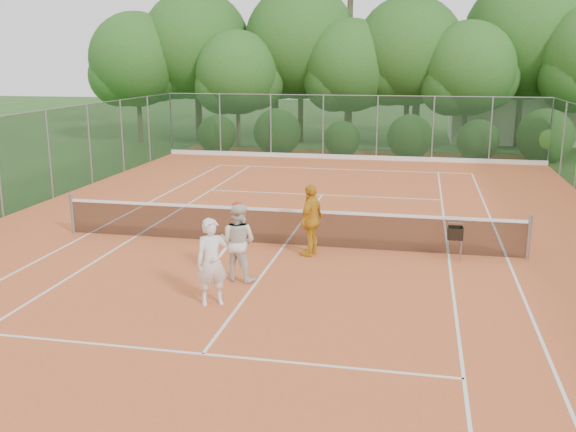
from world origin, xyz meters
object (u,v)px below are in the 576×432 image
object	(u,v)px
player_white	(212,262)
ball_hopper	(455,234)
player_center_grp	(238,242)
player_yellow	(311,220)

from	to	relation	value
player_white	ball_hopper	distance (m)	6.19
player_center_grp	ball_hopper	bearing A→B (deg)	28.26
ball_hopper	player_center_grp	bearing A→B (deg)	-149.35
player_white	player_center_grp	world-z (taller)	player_center_grp
player_white	player_yellow	world-z (taller)	player_yellow
player_center_grp	ball_hopper	size ratio (longest dim) A/B	2.21
player_center_grp	ball_hopper	world-z (taller)	player_center_grp
player_white	player_center_grp	bearing A→B (deg)	57.29
player_white	ball_hopper	size ratio (longest dim) A/B	2.19
player_white	player_center_grp	xyz separation A→B (m)	(0.10, 1.47, -0.00)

